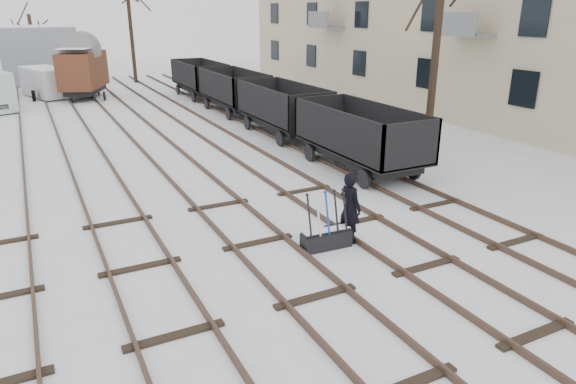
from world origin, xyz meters
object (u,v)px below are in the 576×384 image
freight_wagon_a (359,146)px  worker (350,207)px  panel_van (46,82)px  box_van_wagon (83,69)px  ground_frame (326,238)px

freight_wagon_a → worker: bearing=-126.5°
panel_van → freight_wagon_a: bearing=-85.9°
box_van_wagon → panel_van: 3.11m
ground_frame → panel_van: bearing=101.9°
ground_frame → freight_wagon_a: (4.56, 5.24, 0.63)m
freight_wagon_a → ground_frame: bearing=-131.0°
box_van_wagon → panel_van: box_van_wagon is taller
freight_wagon_a → box_van_wagon: size_ratio=1.17×
worker → box_van_wagon: bearing=-5.7°
panel_van → ground_frame: bearing=-97.9°
box_van_wagon → panel_van: (-2.29, 1.87, -0.94)m
worker → panel_van: (-5.61, 29.10, 0.10)m
worker → freight_wagon_a: bearing=-49.2°
freight_wagon_a → box_van_wagon: bearing=107.9°
ground_frame → box_van_wagon: (-2.57, 27.32, 1.69)m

